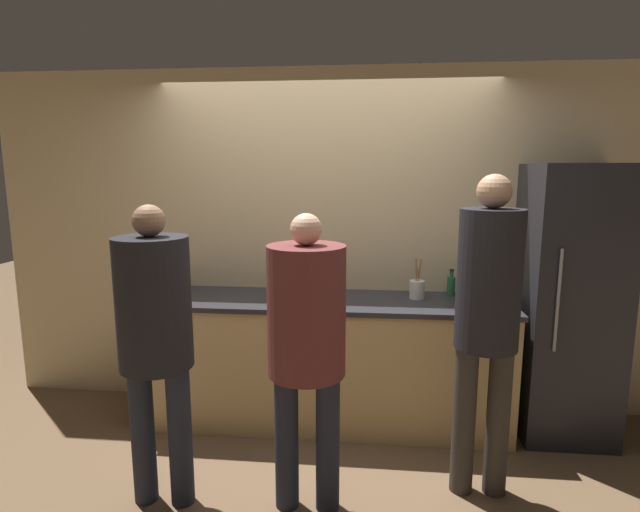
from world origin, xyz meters
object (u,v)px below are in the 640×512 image
person_right (487,310)px  bottle_red (288,288)px  utensil_crock (417,289)px  refrigerator (568,303)px  cup_yellow (166,287)px  bottle_green (451,285)px  person_left (155,327)px  person_center (307,333)px  fruit_bowl (297,288)px

person_right → bottle_red: size_ratio=7.39×
utensil_crock → bottle_red: size_ratio=1.18×
refrigerator → person_right: 1.06m
cup_yellow → bottle_green: bearing=2.2°
refrigerator → person_left: bearing=-157.6°
person_center → fruit_bowl: size_ratio=4.70×
person_left → cup_yellow: size_ratio=20.36×
person_left → bottle_red: 1.07m
person_center → utensil_crock: bearing=57.9°
refrigerator → bottle_red: refrigerator is taller
utensil_crock → bottle_green: utensil_crock is taller
person_right → utensil_crock: bearing=110.1°
person_center → fruit_bowl: 1.14m
person_left → cup_yellow: bearing=110.1°
person_left → person_right: (1.78, 0.27, 0.07)m
person_left → person_right: size_ratio=0.92×
person_left → bottle_green: (1.73, 1.20, -0.01)m
person_left → person_center: (0.81, 0.03, -0.02)m
person_left → fruit_bowl: (0.60, 1.15, -0.05)m
person_left → person_right: bearing=8.5°
bottle_green → bottle_red: (-1.17, -0.29, 0.02)m
person_center → cup_yellow: size_ratio=19.86×
cup_yellow → person_center: bearing=-41.7°
refrigerator → cup_yellow: (-2.91, 0.09, 0.03)m
refrigerator → fruit_bowl: (-1.90, 0.12, 0.03)m
bottle_red → person_center: bearing=-74.4°
person_right → bottle_red: (-1.22, 0.65, -0.06)m
person_left → bottle_green: person_left is taller
bottle_green → person_center: bearing=-128.3°
person_center → person_right: size_ratio=0.89×
bottle_red → utensil_crock: bearing=11.1°
person_right → utensil_crock: person_right is taller
person_left → person_center: bearing=2.2°
refrigerator → fruit_bowl: bearing=176.4°
refrigerator → bottle_green: refrigerator is taller
person_left → fruit_bowl: size_ratio=4.82×
fruit_bowl → bottle_red: (-0.03, -0.24, 0.05)m
person_center → bottle_red: size_ratio=6.60×
fruit_bowl → person_right: bearing=-36.7°
refrigerator → person_center: (-1.69, -1.00, 0.06)m
fruit_bowl → bottle_green: size_ratio=1.73×
person_left → cup_yellow: 1.19m
bottle_green → person_right: bearing=-87.1°
person_right → person_center: bearing=-166.3°
person_center → utensil_crock: (0.67, 1.06, -0.00)m
bottle_red → cup_yellow: bearing=168.1°
utensil_crock → cup_yellow: size_ratio=3.54×
fruit_bowl → cup_yellow: (-1.01, -0.03, -0.01)m
person_right → fruit_bowl: 1.48m
fruit_bowl → cup_yellow: size_ratio=4.23×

